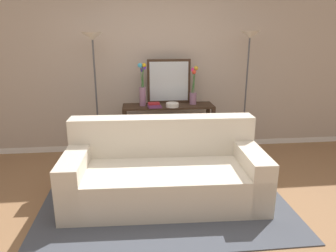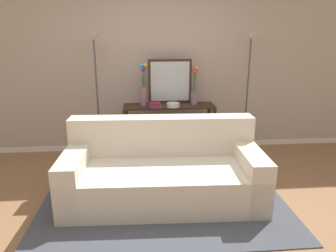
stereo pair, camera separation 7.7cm
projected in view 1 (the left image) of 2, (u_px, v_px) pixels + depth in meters
The scene contains 13 objects.
ground_plane at pixel (169, 218), 3.23m from camera, with size 16.00×16.00×0.02m, color #936B47.
back_wall at pixel (154, 58), 4.81m from camera, with size 12.00×0.15×2.90m.
area_rug at pixel (165, 203), 3.47m from camera, with size 2.70×1.73×0.01m.
couch at pixel (164, 172), 3.55m from camera, with size 2.19×1.07×0.88m.
console_table at pixel (168, 121), 4.67m from camera, with size 1.33×0.39×0.81m.
floor_lamp_left at pixel (94, 62), 4.27m from camera, with size 0.28×0.28×1.83m.
floor_lamp_right at pixel (248, 60), 4.49m from camera, with size 0.28×0.28×1.85m.
wall_mirror at pixel (169, 81), 4.66m from camera, with size 0.65×0.02×0.65m.
vase_tall_flowers at pixel (143, 87), 4.49m from camera, with size 0.12×0.11×0.61m.
vase_short_flowers at pixel (193, 89), 4.60m from camera, with size 0.12×0.13×0.56m.
fruit_bowl at pixel (172, 105), 4.47m from camera, with size 0.19×0.19×0.06m.
book_stack at pixel (154, 105), 4.44m from camera, with size 0.20×0.15×0.07m.
book_row_under_console at pixel (142, 154), 4.77m from camera, with size 0.30×0.17×0.13m.
Camera 1 is at (-0.31, -2.81, 1.83)m, focal length 33.46 mm.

